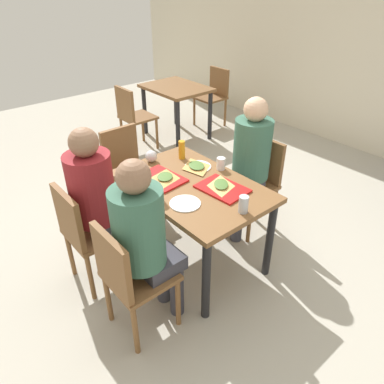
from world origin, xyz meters
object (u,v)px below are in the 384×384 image
Objects in this scene: condiment_bottle at (182,150)px; background_table at (176,95)px; chair_near_left at (85,230)px; paper_plate_center at (198,166)px; pizza_slice_b at (221,185)px; chair_near_right at (128,275)px; background_chair_far at (214,93)px; person_far_side at (249,158)px; soda_can at (244,204)px; pizza_slice_c at (196,166)px; chair_left_end at (127,165)px; background_chair_near at (132,114)px; plastic_cup_a at (221,164)px; tray_red_near at (161,178)px; person_in_red at (97,195)px; tray_red_far at (222,189)px; chair_far_side at (257,177)px; paper_plate_near_edge at (185,203)px; main_table at (192,195)px; foil_bundle at (151,156)px; pizza_slice_a at (165,177)px; plastic_cup_b at (158,195)px; person_in_brown_jacket at (144,234)px.

condiment_bottle is 0.18× the size of background_table.
chair_near_left is 5.35× the size of condiment_bottle.
pizza_slice_b is at bearing -13.51° from paper_plate_center.
chair_near_right is at bearing -55.35° from condiment_bottle.
chair_near_left and background_chair_far have the same top height.
pizza_slice_b is (0.18, -0.51, 0.01)m from person_far_side.
pizza_slice_c is at bearing 165.48° from soda_can.
chair_left_end and background_chair_near have the same top height.
tray_red_near is at bearing -110.81° from plastic_cup_a.
person_in_red is 3.48m from background_chair_far.
pizza_slice_b is (-0.03, 0.01, 0.02)m from tray_red_far.
background_chair_near is (-2.16, 0.05, 0.00)m from chair_far_side.
chair_near_left is 1.46m from person_far_side.
tray_red_far is at bearing 60.45° from chair_near_left.
condiment_bottle is at bearing 142.71° from paper_plate_near_edge.
background_table is at bearing 90.00° from background_chair_near.
main_table is 2.32m from background_chair_near.
chair_near_right is at bearing -51.21° from background_chair_far.
foil_bundle is at bearing 105.42° from chair_near_left.
main_table is 0.94× the size of person_far_side.
chair_near_left is 2.46m from background_chair_near.
pizza_slice_c is at bearing 13.65° from chair_left_end.
pizza_slice_b is at bearing 34.52° from pizza_slice_a.
main_table is 5.41× the size of paper_plate_near_edge.
tray_red_near is at bearing -145.80° from pizza_slice_b.
chair_near_left is 0.60m from chair_near_right.
pizza_slice_a is at bearing -168.45° from soda_can.
plastic_cup_b reaches higher than tray_red_near.
background_table is 1.05× the size of background_chair_far.
chair_left_end is 1.96m from background_table.
pizza_slice_a is at bearing -101.35° from chair_far_side.
pizza_slice_c is (-0.36, 0.07, -0.01)m from pizza_slice_b.
pizza_slice_c is (0.03, 0.33, 0.01)m from tray_red_near.
person_in_red is at bearing -103.19° from person_far_side.
chair_left_end is at bearing -52.68° from background_table.
person_in_red reaches higher than chair_near_left.
person_far_side is 1.48× the size of background_chair_far.
chair_left_end is at bearing -147.03° from person_far_side.
tray_red_far is 0.42× the size of background_chair_near.
chair_far_side is 0.52m from plastic_cup_a.
chair_near_left reaches higher than paper_plate_center.
chair_near_right is at bearing -53.89° from pizza_slice_a.
pizza_slice_a is at bearing 29.94° from tray_red_near.
person_in_red is 5.75× the size of paper_plate_center.
plastic_cup_a reaches higher than main_table.
paper_plate_center is 0.34m from pizza_slice_a.
pizza_slice_b is at bearing 71.69° from plastic_cup_b.
soda_can is at bearing -18.20° from tray_red_far.
background_table is at bearing 160.20° from chair_far_side.
person_in_brown_jacket is (-0.00, 0.14, 0.25)m from chair_near_right.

